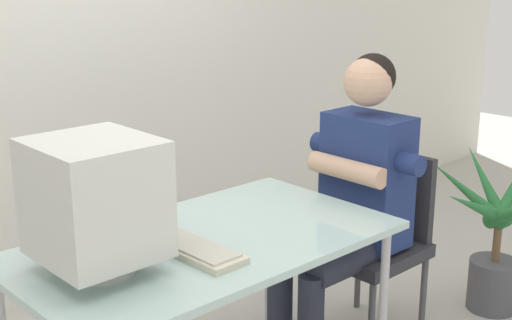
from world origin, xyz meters
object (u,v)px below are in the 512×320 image
(person_seated, at_px, (351,195))
(potted_plant, at_px, (496,240))
(keyboard, at_px, (188,246))
(office_chair, at_px, (376,234))
(desk, at_px, (206,253))
(crt_monitor, at_px, (96,200))

(person_seated, distance_m, potted_plant, 0.92)
(keyboard, bearing_deg, person_seated, 1.38)
(keyboard, bearing_deg, office_chair, 1.14)
(desk, xyz_separation_m, crt_monitor, (-0.42, 0.02, 0.30))
(crt_monitor, height_order, keyboard, crt_monitor)
(crt_monitor, relative_size, office_chair, 0.51)
(desk, relative_size, office_chair, 1.63)
(crt_monitor, xyz_separation_m, potted_plant, (2.02, -0.31, -0.60))
(person_seated, bearing_deg, keyboard, -178.62)
(office_chair, relative_size, potted_plant, 1.05)
(office_chair, height_order, potted_plant, office_chair)
(keyboard, relative_size, office_chair, 0.55)
(desk, bearing_deg, potted_plant, -10.43)
(potted_plant, bearing_deg, keyboard, 171.49)
(crt_monitor, xyz_separation_m, person_seated, (1.21, -0.04, -0.25))
(keyboard, distance_m, person_seated, 0.90)
(keyboard, relative_size, potted_plant, 0.58)
(desk, xyz_separation_m, keyboard, (-0.11, -0.04, 0.07))
(office_chair, bearing_deg, potted_plant, -24.34)
(desk, height_order, person_seated, person_seated)
(desk, distance_m, office_chair, 1.01)
(keyboard, bearing_deg, potted_plant, -8.51)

